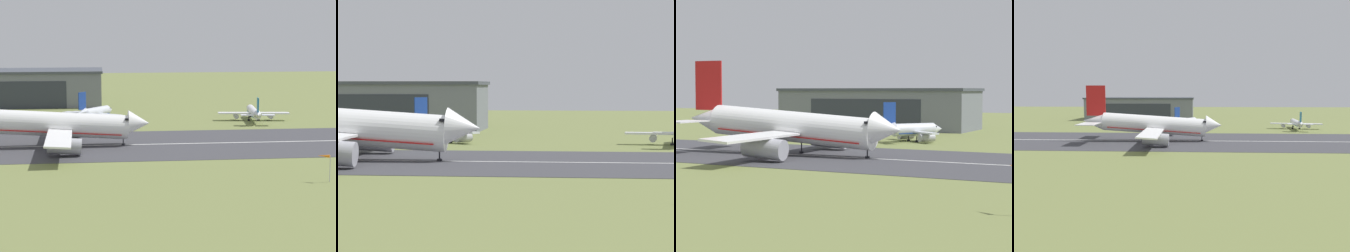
# 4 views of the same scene
# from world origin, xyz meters

# --- Properties ---
(runway_strip) EXTENTS (406.52, 41.64, 0.06)m
(runway_strip) POSITION_xyz_m (0.00, 128.79, 0.03)
(runway_strip) COLOR #3D3D42
(runway_strip) RESTS_ON ground_plane
(runway_centreline) EXTENTS (365.87, 0.70, 0.01)m
(runway_centreline) POSITION_xyz_m (0.00, 128.79, 0.07)
(runway_centreline) COLOR silver
(runway_centreline) RESTS_ON runway_strip
(hangar_building) EXTENTS (63.88, 24.71, 13.30)m
(hangar_building) POSITION_xyz_m (-36.38, 216.87, 6.67)
(hangar_building) COLOR slate
(hangar_building) RESTS_ON ground_plane
(airplane_landing) EXTENTS (47.44, 53.15, 18.70)m
(airplane_landing) POSITION_xyz_m (-16.87, 128.34, 5.35)
(airplane_landing) COLOR white
(airplane_landing) RESTS_ON ground_plane
(airplane_parked_centre) EXTENTS (18.37, 18.36, 9.78)m
(airplane_parked_centre) POSITION_xyz_m (-7.18, 170.33, 2.86)
(airplane_parked_centre) COLOR silver
(airplane_parked_centre) RESTS_ON ground_plane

